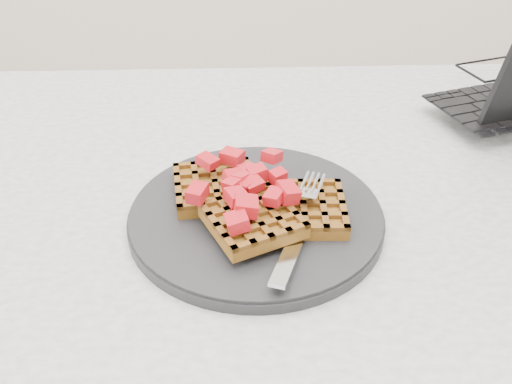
# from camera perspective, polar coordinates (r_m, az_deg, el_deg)

# --- Properties ---
(table) EXTENTS (1.20, 0.80, 0.75)m
(table) POSITION_cam_1_polar(r_m,az_deg,el_deg) (0.75, 7.99, -7.86)
(table) COLOR silver
(table) RESTS_ON ground
(plate) EXTENTS (0.28, 0.28, 0.02)m
(plate) POSITION_cam_1_polar(r_m,az_deg,el_deg) (0.63, 0.00, -2.41)
(plate) COLOR black
(plate) RESTS_ON table
(waffles) EXTENTS (0.19, 0.18, 0.03)m
(waffles) POSITION_cam_1_polar(r_m,az_deg,el_deg) (0.61, 0.03, -1.18)
(waffles) COLOR brown
(waffles) RESTS_ON plate
(strawberry_pile) EXTENTS (0.15, 0.15, 0.02)m
(strawberry_pile) POSITION_cam_1_polar(r_m,az_deg,el_deg) (0.60, 0.00, 1.10)
(strawberry_pile) COLOR #A40612
(strawberry_pile) RESTS_ON waffles
(fork) EXTENTS (0.08, 0.18, 0.02)m
(fork) POSITION_cam_1_polar(r_m,az_deg,el_deg) (0.59, 4.49, -3.44)
(fork) COLOR silver
(fork) RESTS_ON plate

